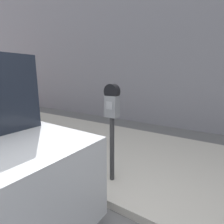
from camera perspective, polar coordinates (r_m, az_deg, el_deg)
name	(u,v)px	position (r m, az deg, el deg)	size (l,w,h in m)	color
sidewalk	(158,162)	(3.43, 14.94, -15.40)	(24.00, 2.80, 0.11)	#BCB7AD
building_facade	(197,10)	(5.92, 26.04, 27.65)	(24.00, 0.30, 6.64)	gray
parking_meter	(112,115)	(2.37, 0.00, -0.97)	(0.20, 0.13, 1.39)	#2D2D30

